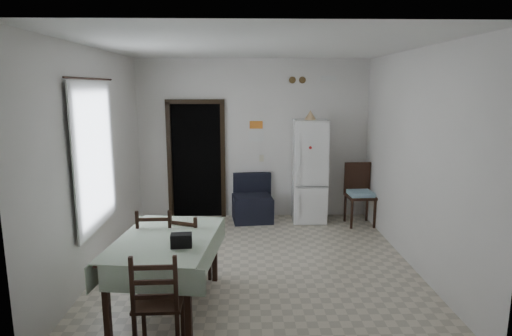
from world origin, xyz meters
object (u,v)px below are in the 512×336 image
Objects in this scene: navy_seat at (252,198)px; dining_chair_far_left at (157,247)px; dining_table at (167,272)px; fridge at (310,171)px; dining_chair_far_right at (191,248)px; dining_chair_near_head at (159,300)px; corner_chair at (360,195)px.

navy_seat is 2.82m from dining_chair_far_left.
fridge is at bearing 63.33° from dining_table.
dining_chair_far_right is at bearing -123.63° from fridge.
dining_chair_near_head is (0.28, -1.33, -0.00)m from dining_chair_far_left.
dining_chair_far_left reaches higher than dining_table.
dining_chair_far_right is (0.19, 0.54, 0.06)m from dining_table.
navy_seat is 2.64m from dining_chair_far_right.
fridge is 3.14m from dining_chair_far_right.
corner_chair is 0.71× the size of dining_table.
dining_chair_near_head is at bearing -130.82° from corner_chair.
dining_table is 0.58m from dining_chair_far_right.
dining_chair_near_head is (0.07, -0.83, 0.10)m from dining_table.
corner_chair is at bearing -129.63° from dining_chair_near_head.
corner_chair is at bearing -15.91° from fridge.
fridge is 3.70m from dining_table.
dining_table is at bearing 110.16° from dining_chair_far_left.
dining_chair_near_head reaches higher than dining_chair_far_right.
dining_chair_far_left is 0.40m from dining_chair_far_right.
dining_chair_far_left is at bearing -121.53° from navy_seat.
fridge is at bearing 158.71° from corner_chair.
dining_chair_far_left reaches higher than navy_seat.
dining_chair_near_head is at bearing 106.95° from dining_chair_far_right.
navy_seat is 3.99m from dining_chair_near_head.
fridge is 1.19× the size of dining_table.
dining_table is 1.53× the size of dining_chair_far_left.
dining_chair_far_left and dining_chair_near_head have the same top height.
navy_seat reaches higher than dining_table.
dining_chair_far_left is at bearing -79.96° from dining_chair_near_head.
fridge reaches higher than dining_chair_far_left.
dining_chair_far_right is at bearing -114.12° from navy_seat.
dining_chair_far_right is at bearing -176.31° from dining_chair_far_left.
dining_chair_far_left is (-3.08, -2.27, -0.04)m from corner_chair.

